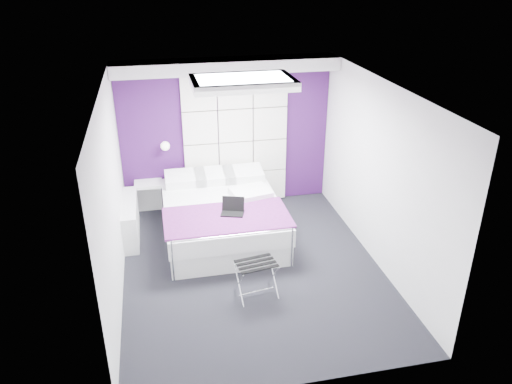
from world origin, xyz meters
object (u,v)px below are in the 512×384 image
Objects in this scene: luggage_rack at (256,279)px; radiator at (131,219)px; laptop at (232,209)px; nightstand at (148,184)px; wall_lamp at (165,145)px; bed at (222,217)px.

radiator is at bearing 121.23° from luggage_rack.
laptop is (-0.11, 1.20, 0.43)m from luggage_rack.
luggage_rack is (1.31, -2.63, -0.32)m from nightstand.
radiator is 2.51m from luggage_rack.
luggage_rack is (1.62, -1.91, -0.05)m from radiator.
laptop is (1.20, -1.43, 0.11)m from nightstand.
nightstand is at bearing 107.48° from luggage_rack.
wall_lamp is 0.73m from nightstand.
wall_lamp is 0.12× the size of radiator.
nightstand is at bearing 66.95° from radiator.
wall_lamp is 0.07× the size of bed.
nightstand is at bearing 147.79° from laptop.
radiator is 2.37× the size of luggage_rack.
radiator is at bearing -113.05° from nightstand.
radiator is at bearing 172.53° from laptop.
laptop reaches higher than nightstand.
radiator is 0.83m from nightstand.
nightstand is (0.31, 0.72, 0.27)m from radiator.
wall_lamp is 1.35m from radiator.
wall_lamp is 3.01m from luggage_rack.
laptop is (0.09, -0.45, 0.35)m from bed.
nightstand is at bearing 138.39° from bed.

